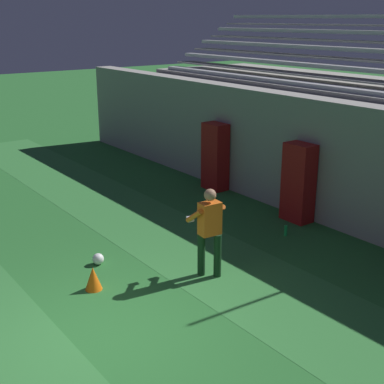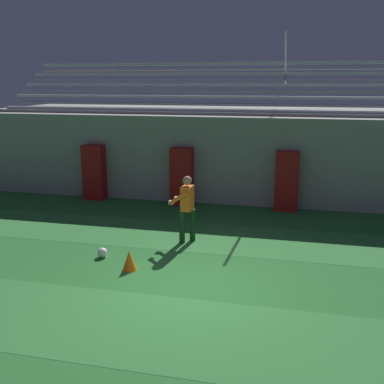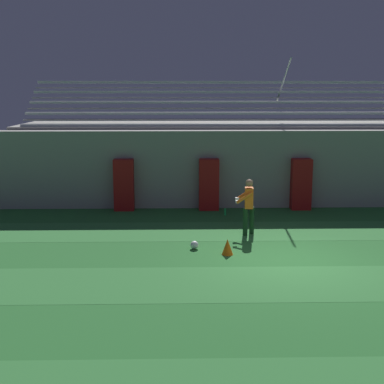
{
  "view_description": "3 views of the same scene",
  "coord_description": "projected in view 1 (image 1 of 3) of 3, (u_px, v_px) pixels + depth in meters",
  "views": [
    {
      "loc": [
        6.26,
        -3.01,
        4.51
      ],
      "look_at": [
        -2.1,
        3.23,
        1.11
      ],
      "focal_mm": 50.0,
      "sensor_mm": 36.0,
      "label": 1
    },
    {
      "loc": [
        1.8,
        -7.71,
        3.88
      ],
      "look_at": [
        -0.41,
        2.0,
        1.42
      ],
      "focal_mm": 42.0,
      "sensor_mm": 36.0,
      "label": 2
    },
    {
      "loc": [
        -2.69,
        -12.78,
        4.24
      ],
      "look_at": [
        -2.33,
        2.79,
        1.26
      ],
      "focal_mm": 50.0,
      "sensor_mm": 36.0,
      "label": 3
    }
  ],
  "objects": [
    {
      "name": "water_bottle",
      "position": [
        286.0,
        231.0,
        11.58
      ],
      "size": [
        0.07,
        0.07,
        0.24
      ],
      "primitive_type": "cylinder",
      "color": "green",
      "rests_on": "ground"
    },
    {
      "name": "padding_pillar_gate_left",
      "position": [
        298.0,
        183.0,
        12.24
      ],
      "size": [
        0.7,
        0.44,
        1.83
      ],
      "primitive_type": "cube",
      "color": "maroon",
      "rests_on": "ground"
    },
    {
      "name": "padding_pillar_far_left",
      "position": [
        215.0,
        157.0,
        14.54
      ],
      "size": [
        0.7,
        0.44,
        1.83
      ],
      "primitive_type": "cube",
      "color": "maroon",
      "rests_on": "ground"
    },
    {
      "name": "back_wall",
      "position": [
        377.0,
        175.0,
        11.14
      ],
      "size": [
        24.0,
        0.6,
        2.8
      ],
      "primitive_type": "cube",
      "color": "#999691",
      "rests_on": "ground"
    },
    {
      "name": "soccer_ball",
      "position": [
        98.0,
        259.0,
        10.24
      ],
      "size": [
        0.22,
        0.22,
        0.22
      ],
      "primitive_type": "sphere",
      "color": "white",
      "rests_on": "ground"
    },
    {
      "name": "goalkeeper",
      "position": [
        209.0,
        227.0,
        9.55
      ],
      "size": [
        0.6,
        0.61,
        1.67
      ],
      "color": "#143319",
      "rests_on": "ground"
    },
    {
      "name": "traffic_cone",
      "position": [
        93.0,
        278.0,
        9.26
      ],
      "size": [
        0.3,
        0.3,
        0.42
      ],
      "primitive_type": "cone",
      "color": "orange",
      "rests_on": "ground"
    },
    {
      "name": "turf_stripe_far",
      "position": [
        250.0,
        282.0,
        9.57
      ],
      "size": [
        28.0,
        2.24,
        0.01
      ],
      "primitive_type": "cube",
      "color": "#337A38",
      "rests_on": "ground"
    },
    {
      "name": "ground_plane",
      "position": [
        102.0,
        339.0,
        7.88
      ],
      "size": [
        80.0,
        80.0,
        0.0
      ],
      "primitive_type": "plane",
      "color": "#286B2D"
    }
  ]
}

